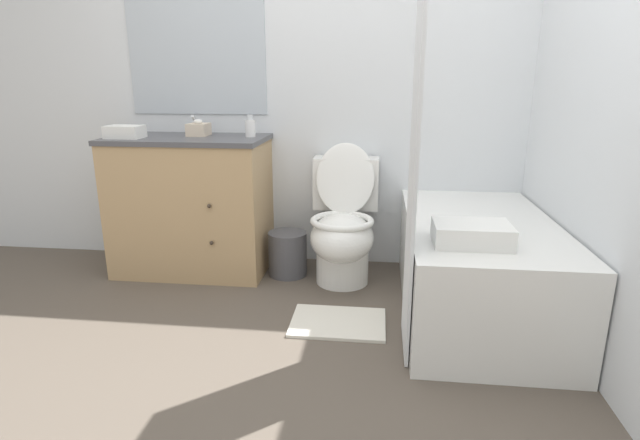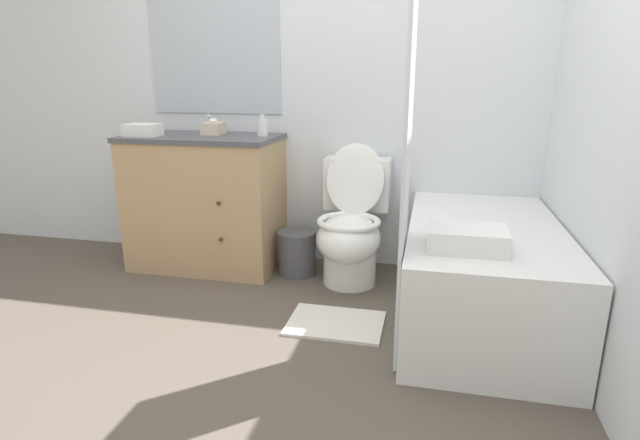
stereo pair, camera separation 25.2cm
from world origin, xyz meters
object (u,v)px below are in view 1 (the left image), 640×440
Objects in this scene: soap_dispenser at (250,127)px; bath_mat at (338,322)px; sink_faucet at (198,128)px; hand_towel_folded at (125,132)px; bath_towel_folded at (472,234)px; vanity_cabinet at (192,203)px; tissue_box at (199,129)px; bathtub at (477,266)px; toilet at (343,227)px; wastebasket at (288,254)px.

soap_dispenser is 0.28× the size of bath_mat.
sink_faucet is 0.46m from hand_towel_folded.
bath_towel_folded is at bearing -20.00° from hand_towel_folded.
soap_dispenser is at bearing 130.63° from bath_mat.
vanity_cabinet is at bearing 152.77° from bath_towel_folded.
soap_dispenser is 0.40× the size of bath_towel_folded.
vanity_cabinet is 1.27m from bath_mat.
hand_towel_folded is 0.43× the size of bath_mat.
tissue_box is 0.68× the size of hand_towel_folded.
vanity_cabinet is 1.79m from bath_towel_folded.
vanity_cabinet is at bearing 19.01° from hand_towel_folded.
bathtub is at bearing 18.54° from bath_mat.
bathtub is at bearing 73.63° from bath_towel_folded.
bath_mat is (-0.59, 0.16, -0.55)m from bath_towel_folded.
hand_towel_folded reaches higher than bathtub.
tissue_box reaches higher than bath_towel_folded.
sink_faucet reaches higher than bathtub.
toilet is 1.74× the size of bath_mat.
soap_dispenser is at bearing -3.27° from tissue_box.
tissue_box is (-1.65, 0.49, 0.65)m from bathtub.
soap_dispenser is 1.30m from bath_mat.
toilet is 0.82m from bathtub.
wastebasket is (0.62, -0.03, -0.30)m from vanity_cabinet.
tissue_box reaches higher than bath_mat.
bath_towel_folded is at bearing -29.86° from tissue_box.
bathtub is 1.55m from soap_dispenser.
bathtub is 1.16m from wastebasket.
tissue_box reaches higher than bathtub.
sink_faucet reaches higher than vanity_cabinet.
bath_mat is (-0.71, -0.24, -0.25)m from bathtub.
hand_towel_folded is at bearing -167.51° from soap_dispenser.
toilet reaches higher than bath_mat.
wastebasket is at bearing -9.44° from tissue_box.
sink_faucet is 0.17× the size of toilet.
hand_towel_folded is (-0.73, -0.16, -0.02)m from soap_dispenser.
soap_dispenser is 0.64× the size of hand_towel_folded.
toilet is at bearing 154.40° from bathtub.
vanity_cabinet is at bearing -173.46° from soap_dispenser.
toilet is 2.97× the size of wastebasket.
hand_towel_folded is at bearing -178.12° from toilet.
hand_towel_folded is (-0.34, -0.12, 0.46)m from vanity_cabinet.
toilet is 1.09m from tissue_box.
toilet is 0.41m from wastebasket.
bath_mat is (0.37, -0.63, -0.13)m from wastebasket.
bathtub is 0.79m from bath_mat.
bathtub is at bearing -19.91° from sink_faucet.
tissue_box is at bearing 163.54° from bathtub.
bath_mat is (0.99, -0.85, -0.89)m from sink_faucet.
bath_mat is at bearing -87.84° from toilet.
sink_faucet is 0.69× the size of hand_towel_folded.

